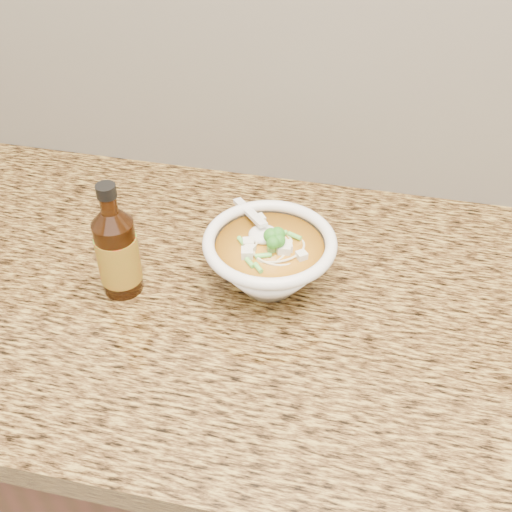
# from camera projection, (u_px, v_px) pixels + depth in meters

# --- Properties ---
(cabinet) EXTENTS (4.00, 0.65, 0.86)m
(cabinet) POSITION_uv_depth(u_px,v_px,m) (353.00, 486.00, 1.22)
(cabinet) COLOR #351F10
(cabinet) RESTS_ON ground
(counter_slab) EXTENTS (4.00, 0.68, 0.04)m
(counter_slab) POSITION_uv_depth(u_px,v_px,m) (384.00, 323.00, 0.93)
(counter_slab) COLOR olive
(counter_slab) RESTS_ON cabinet
(soup_bowl) EXTENTS (0.19, 0.20, 0.11)m
(soup_bowl) POSITION_uv_depth(u_px,v_px,m) (269.00, 260.00, 0.93)
(soup_bowl) COLOR white
(soup_bowl) RESTS_ON counter_slab
(hot_sauce_bottle) EXTENTS (0.07, 0.07, 0.18)m
(hot_sauce_bottle) POSITION_uv_depth(u_px,v_px,m) (117.00, 252.00, 0.91)
(hot_sauce_bottle) COLOR #381907
(hot_sauce_bottle) RESTS_ON counter_slab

